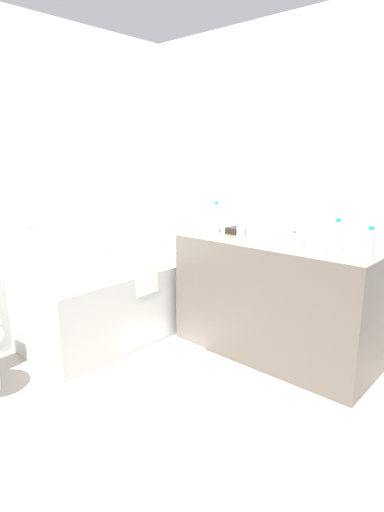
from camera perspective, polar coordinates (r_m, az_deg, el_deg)
name	(u,v)px	position (r m, az deg, el deg)	size (l,w,h in m)	color
ground_plane	(151,398)	(2.71, -5.66, -18.85)	(3.64, 3.64, 0.00)	#9E9389
wall_back_tiled	(29,188)	(3.39, -21.49, 8.76)	(3.04, 0.10, 2.44)	silver
wall_right_mirror	(276,186)	(3.36, 11.54, 9.40)	(0.10, 2.92, 2.44)	silver
bathtub	(120,298)	(3.48, -9.87, -5.66)	(1.53, 0.73, 1.36)	silver
vanity_counter	(275,299)	(3.10, 11.42, -5.85)	(0.60, 1.44, 0.86)	#6B6056
sink_basin	(279,240)	(2.94, 11.96, 2.21)	(0.35, 0.35, 0.05)	white
sink_faucet	(294,234)	(3.11, 13.83, 2.90)	(0.12, 0.15, 0.07)	#B9B9BE
water_bottle_0	(337,235)	(2.84, 19.35, 2.76)	(0.06, 0.06, 0.20)	silver
water_bottle_1	(216,218)	(3.27, 3.35, 5.26)	(0.06, 0.06, 0.24)	silver
water_bottle_2	(370,243)	(2.70, 23.31, 1.71)	(0.06, 0.06, 0.18)	silver
drinking_glass_0	(322,244)	(2.79, 17.43, 1.65)	(0.06, 0.06, 0.08)	white
drinking_glass_1	(253,233)	(3.09, 8.40, 3.21)	(0.07, 0.07, 0.08)	white
drinking_glass_2	(241,230)	(3.12, 6.77, 3.56)	(0.07, 0.07, 0.10)	white
amenity_basket	(235,230)	(3.25, 6.00, 3.55)	(0.14, 0.10, 0.05)	#2D2823
bath_mat	(179,348)	(3.27, -1.80, -12.59)	(0.68, 0.33, 0.01)	white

